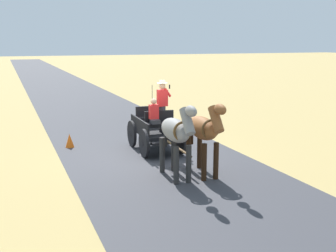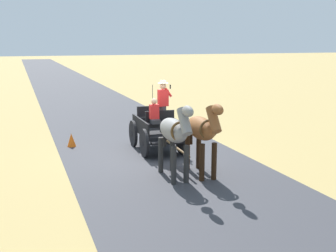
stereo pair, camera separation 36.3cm
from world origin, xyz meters
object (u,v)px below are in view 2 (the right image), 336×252
(horse_drawn_carriage, at_px, (157,128))
(traffic_cone, at_px, (71,140))
(horse_off_side, at_px, (175,133))
(horse_near_side, at_px, (202,130))

(horse_drawn_carriage, relative_size, traffic_cone, 9.02)
(horse_off_side, bearing_deg, traffic_cone, -63.91)
(horse_off_side, height_order, traffic_cone, horse_off_side)
(horse_off_side, bearing_deg, horse_near_side, 178.21)
(traffic_cone, bearing_deg, horse_off_side, 116.09)
(horse_near_side, distance_m, horse_off_side, 0.83)
(horse_drawn_carriage, xyz_separation_m, traffic_cone, (2.77, -1.59, -0.57))
(horse_near_side, relative_size, traffic_cone, 4.42)
(horse_near_side, bearing_deg, traffic_cone, -56.34)
(horse_near_side, bearing_deg, horse_off_side, -1.79)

